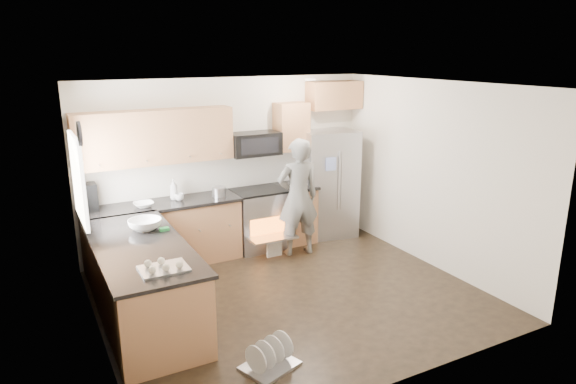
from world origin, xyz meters
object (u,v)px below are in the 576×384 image
person (298,197)px  dish_rack (270,360)px  stove_range (258,206)px  refrigerator (328,184)px

person → dish_rack: size_ratio=2.89×
stove_range → refrigerator: bearing=0.3°
refrigerator → person: size_ratio=0.99×
refrigerator → dish_rack: bearing=-120.5°
dish_rack → person: bearing=55.7°
stove_range → person: size_ratio=1.02×
person → stove_range: bearing=-42.9°
person → dish_rack: 3.05m
refrigerator → person: 0.99m
stove_range → refrigerator: 1.28m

